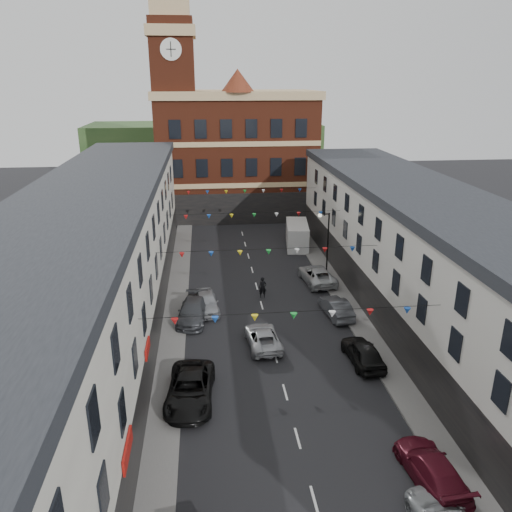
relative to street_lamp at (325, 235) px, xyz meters
name	(u,v)px	position (x,y,z in m)	size (l,w,h in m)	color
ground	(276,357)	(-6.55, -14.00, -3.90)	(160.00, 160.00, 0.00)	black
pavement_left	(172,346)	(-13.45, -12.00, -3.83)	(1.80, 64.00, 0.15)	#605E5B
pavement_right	(367,336)	(0.35, -12.00, -3.83)	(1.80, 64.00, 0.15)	#605E5B
terrace_left	(87,284)	(-18.33, -13.00, 1.44)	(8.40, 56.00, 10.70)	beige
terrace_right	(448,276)	(5.23, -13.00, 0.95)	(8.40, 56.00, 9.70)	beige
civic_building	(236,153)	(-6.55, 23.95, 4.23)	(20.60, 13.30, 18.50)	maroon
clock_tower	(175,100)	(-14.05, 21.00, 11.03)	(5.60, 5.60, 30.00)	maroon
distant_hill	(205,152)	(-10.55, 48.00, 1.10)	(40.00, 14.00, 10.00)	#2C4C23
street_lamp	(325,235)	(0.00, 0.00, 0.00)	(1.10, 0.36, 6.00)	black
car_left_c	(190,389)	(-12.05, -18.22, -3.13)	(2.57, 5.57, 1.55)	black
car_left_d	(193,311)	(-12.05, -8.00, -3.16)	(2.07, 5.10, 1.48)	#3D3F44
car_left_e	(206,302)	(-11.00, -6.51, -3.15)	(1.77, 4.41, 1.50)	gray
car_right_c	(432,469)	(-1.05, -25.46, -3.20)	(1.96, 4.83, 1.40)	#51101D
car_right_d	(363,352)	(-1.05, -15.32, -3.15)	(1.79, 4.45, 1.51)	black
car_right_e	(336,307)	(-1.05, -8.48, -3.19)	(1.51, 4.33, 1.43)	#494C51
car_right_f	(317,275)	(-1.05, -1.75, -3.17)	(2.44, 5.30, 1.47)	#B1B4B6
moving_car	(263,337)	(-7.22, -12.43, -3.27)	(2.12, 4.59, 1.28)	#ABADB2
white_van	(297,235)	(-0.95, 8.74, -2.62)	(2.24, 5.82, 2.57)	silver
pedestrian	(263,288)	(-6.29, -4.47, -3.01)	(0.65, 0.43, 1.80)	black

